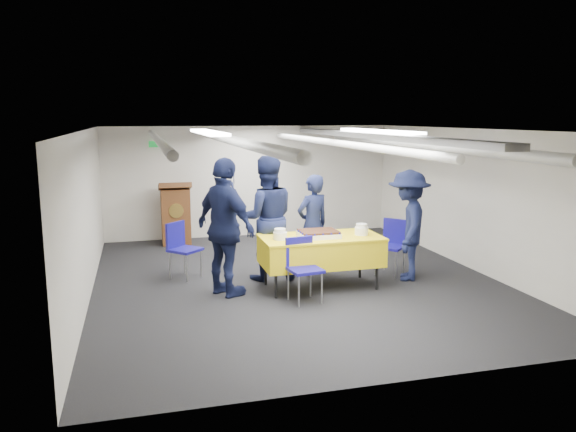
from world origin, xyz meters
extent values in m
plane|color=black|center=(0.00, 0.00, 0.00)|extent=(7.00, 7.00, 0.00)
cube|color=silver|center=(0.00, 3.49, 1.15)|extent=(6.00, 0.02, 2.30)
cube|color=silver|center=(-2.99, 0.00, 1.15)|extent=(0.02, 7.00, 2.30)
cube|color=silver|center=(2.99, 0.00, 1.15)|extent=(0.02, 7.00, 2.30)
cube|color=silver|center=(0.00, 0.00, 2.29)|extent=(6.00, 7.00, 0.02)
cylinder|color=silver|center=(-2.00, 0.00, 2.18)|extent=(0.10, 6.90, 0.10)
cylinder|color=silver|center=(-0.90, 0.00, 2.14)|extent=(0.14, 6.90, 0.14)
cylinder|color=silver|center=(0.60, 0.00, 2.10)|extent=(0.10, 6.90, 0.10)
cylinder|color=silver|center=(1.90, 0.00, 2.06)|extent=(0.14, 6.90, 0.14)
cube|color=gray|center=(1.20, 0.00, 2.20)|extent=(0.28, 6.90, 0.08)
cube|color=white|center=(-1.30, 0.00, 2.27)|extent=(0.25, 2.60, 0.04)
cube|color=white|center=(1.30, 0.00, 2.27)|extent=(0.25, 2.60, 0.04)
cube|color=#0C591E|center=(-1.90, 3.47, 1.95)|extent=(0.30, 0.04, 0.12)
cylinder|color=black|center=(-0.50, -0.76, 0.18)|extent=(0.04, 0.04, 0.36)
cylinder|color=black|center=(1.01, -0.76, 0.18)|extent=(0.04, 0.04, 0.36)
cylinder|color=black|center=(-0.50, -0.11, 0.18)|extent=(0.04, 0.04, 0.36)
cylinder|color=black|center=(1.01, -0.11, 0.18)|extent=(0.04, 0.04, 0.36)
cube|color=yellow|center=(0.26, -0.44, 0.54)|extent=(1.73, 0.86, 0.39)
cube|color=yellow|center=(0.26, -0.44, 0.76)|extent=(1.75, 0.88, 0.03)
cube|color=white|center=(0.21, -0.47, 0.80)|extent=(0.56, 0.45, 0.07)
cube|color=black|center=(0.21, -0.47, 0.85)|extent=(0.54, 0.43, 0.03)
sphere|color=#120E83|center=(-0.04, -0.67, 0.85)|extent=(0.04, 0.04, 0.04)
sphere|color=#120E83|center=(-0.04, -0.27, 0.85)|extent=(0.04, 0.04, 0.04)
sphere|color=#120E83|center=(0.09, -0.67, 0.85)|extent=(0.04, 0.04, 0.04)
sphere|color=#120E83|center=(0.09, -0.27, 0.85)|extent=(0.04, 0.04, 0.04)
sphere|color=#120E83|center=(0.21, -0.67, 0.85)|extent=(0.04, 0.04, 0.04)
sphere|color=#120E83|center=(0.21, -0.27, 0.85)|extent=(0.04, 0.04, 0.04)
sphere|color=#120E83|center=(0.33, -0.67, 0.85)|extent=(0.04, 0.04, 0.04)
sphere|color=#120E83|center=(0.33, -0.27, 0.85)|extent=(0.04, 0.04, 0.04)
sphere|color=#120E83|center=(0.46, -0.67, 0.85)|extent=(0.04, 0.04, 0.04)
sphere|color=#120E83|center=(0.46, -0.27, 0.85)|extent=(0.04, 0.04, 0.04)
sphere|color=#120E83|center=(-0.06, -0.57, 0.85)|extent=(0.04, 0.04, 0.04)
sphere|color=#120E83|center=(0.48, -0.57, 0.85)|extent=(0.04, 0.04, 0.04)
sphere|color=#120E83|center=(-0.06, -0.47, 0.85)|extent=(0.04, 0.04, 0.04)
sphere|color=#120E83|center=(0.48, -0.47, 0.85)|extent=(0.04, 0.04, 0.04)
sphere|color=#120E83|center=(-0.06, -0.37, 0.85)|extent=(0.04, 0.04, 0.04)
sphere|color=#120E83|center=(0.48, -0.37, 0.85)|extent=(0.04, 0.04, 0.04)
cylinder|color=white|center=(-0.37, -0.49, 0.82)|extent=(0.20, 0.20, 0.11)
cylinder|color=white|center=(-0.37, -0.49, 0.90)|extent=(0.16, 0.16, 0.05)
cylinder|color=white|center=(0.87, -0.49, 0.83)|extent=(0.20, 0.20, 0.11)
cylinder|color=white|center=(0.87, -0.49, 0.91)|extent=(0.16, 0.16, 0.05)
cube|color=brown|center=(-1.60, 3.05, 0.55)|extent=(0.55, 0.45, 1.10)
cube|color=brown|center=(-1.60, 3.02, 1.15)|extent=(0.62, 0.53, 0.21)
cylinder|color=gold|center=(-1.60, 2.81, 0.70)|extent=(0.28, 0.02, 0.28)
cylinder|color=gray|center=(-0.30, -1.21, 0.21)|extent=(0.02, 0.02, 0.43)
cylinder|color=gray|center=(0.04, -1.15, 0.21)|extent=(0.02, 0.02, 0.43)
cylinder|color=gray|center=(-0.35, -0.87, 0.21)|extent=(0.02, 0.02, 0.43)
cylinder|color=gray|center=(-0.02, -0.82, 0.21)|extent=(0.02, 0.02, 0.43)
cube|color=navy|center=(-0.16, -1.01, 0.45)|extent=(0.48, 0.48, 0.04)
cube|color=navy|center=(-0.19, -0.83, 0.67)|extent=(0.40, 0.10, 0.40)
cylinder|color=gray|center=(1.31, -0.04, 0.21)|extent=(0.02, 0.02, 0.43)
cylinder|color=gray|center=(1.54, -0.29, 0.21)|extent=(0.02, 0.02, 0.43)
cylinder|color=gray|center=(1.56, 0.19, 0.21)|extent=(0.02, 0.02, 0.43)
cylinder|color=gray|center=(1.79, -0.06, 0.21)|extent=(0.02, 0.02, 0.43)
cube|color=navy|center=(1.55, -0.05, 0.45)|extent=(0.59, 0.59, 0.04)
cube|color=navy|center=(1.69, 0.08, 0.67)|extent=(0.30, 0.32, 0.40)
cylinder|color=gray|center=(-1.63, 0.33, 0.21)|extent=(0.02, 0.02, 0.43)
cylinder|color=gray|center=(-1.39, 0.57, 0.21)|extent=(0.02, 0.02, 0.43)
cylinder|color=gray|center=(-1.87, 0.58, 0.21)|extent=(0.02, 0.02, 0.43)
cylinder|color=gray|center=(-1.62, 0.81, 0.21)|extent=(0.02, 0.02, 0.43)
cube|color=navy|center=(-1.63, 0.57, 0.45)|extent=(0.59, 0.59, 0.04)
cube|color=navy|center=(-1.76, 0.71, 0.67)|extent=(0.31, 0.31, 0.40)
imported|color=black|center=(0.36, 0.29, 0.80)|extent=(0.68, 0.56, 1.60)
imported|color=black|center=(-0.41, 0.22, 0.96)|extent=(0.98, 0.79, 1.91)
imported|color=black|center=(-1.14, -0.44, 0.97)|extent=(0.98, 1.22, 1.94)
imported|color=black|center=(1.69, -0.37, 0.85)|extent=(1.06, 1.26, 1.70)
camera|label=1|loc=(-2.27, -8.03, 2.49)|focal=35.00mm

